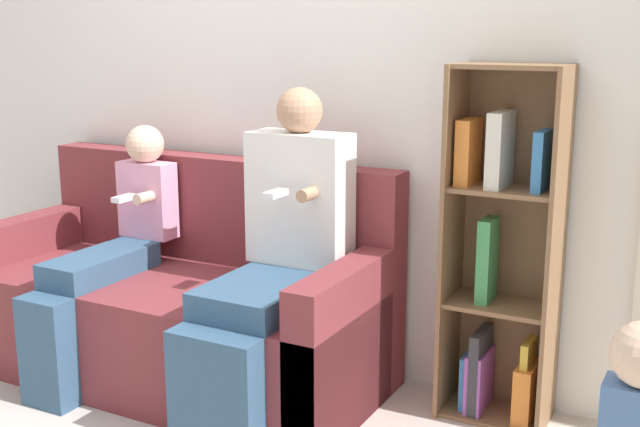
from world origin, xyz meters
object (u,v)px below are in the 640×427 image
Objects in this scene: adult_seated at (274,252)px; child_seated at (106,254)px; bookshelf at (501,266)px; couch at (181,308)px.

adult_seated is 1.18× the size of child_seated.
couch is at bearing -167.81° from bookshelf.
couch is 1.32× the size of bookshelf.
adult_seated reaches higher than couch.
bookshelf reaches higher than couch.
bookshelf is at bearing 12.19° from couch.
child_seated reaches higher than couch.
adult_seated is 0.91m from bookshelf.
child_seated is 1.73m from bookshelf.
child_seated is (-0.29, -0.15, 0.26)m from couch.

